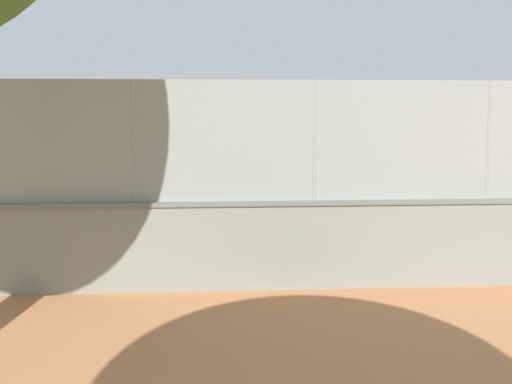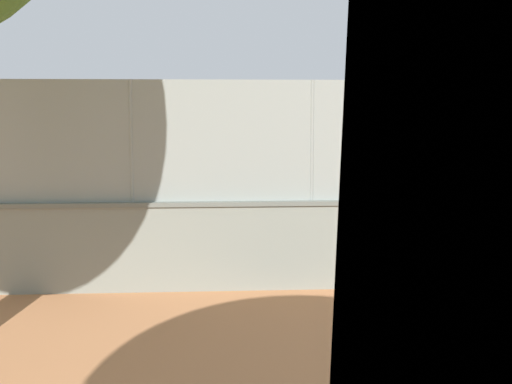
# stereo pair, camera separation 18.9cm
# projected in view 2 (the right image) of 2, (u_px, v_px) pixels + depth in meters

# --- Properties ---
(ground_plane) EXTENTS (260.00, 260.00, 0.00)m
(ground_plane) POSITION_uv_depth(u_px,v_px,m) (123.00, 205.00, 24.64)
(ground_plane) COLOR #B27247
(perimeter_wall) EXTENTS (23.60, 1.05, 1.66)m
(perimeter_wall) POSITION_uv_depth(u_px,v_px,m) (223.00, 245.00, 13.01)
(perimeter_wall) COLOR gray
(perimeter_wall) RESTS_ON ground_plane
(fence_panel_on_wall) EXTENTS (23.19, 0.69, 2.22)m
(fence_panel_on_wall) POSITION_uv_depth(u_px,v_px,m) (222.00, 141.00, 12.79)
(fence_panel_on_wall) COLOR gray
(fence_panel_on_wall) RESTS_ON perimeter_wall
(player_foreground_swinging) EXTENTS (0.73, 1.13, 1.68)m
(player_foreground_swinging) POSITION_uv_depth(u_px,v_px,m) (242.00, 176.00, 24.66)
(player_foreground_swinging) COLOR #B2B2B2
(player_foreground_swinging) RESTS_ON ground_plane
(player_at_service_line) EXTENTS (0.69, 1.21, 1.50)m
(player_at_service_line) POSITION_uv_depth(u_px,v_px,m) (283.00, 206.00, 17.88)
(player_at_service_line) COLOR #B2B2B2
(player_at_service_line) RESTS_ON ground_plane
(player_near_wall_returning) EXTENTS (1.05, 0.80, 1.71)m
(player_near_wall_returning) POSITION_uv_depth(u_px,v_px,m) (278.00, 217.00, 15.28)
(player_near_wall_returning) COLOR #591919
(player_near_wall_returning) RESTS_ON ground_plane
(sports_ball) EXTENTS (0.12, 0.12, 0.12)m
(sports_ball) POSITION_uv_depth(u_px,v_px,m) (265.00, 183.00, 23.26)
(sports_ball) COLOR #3399D8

